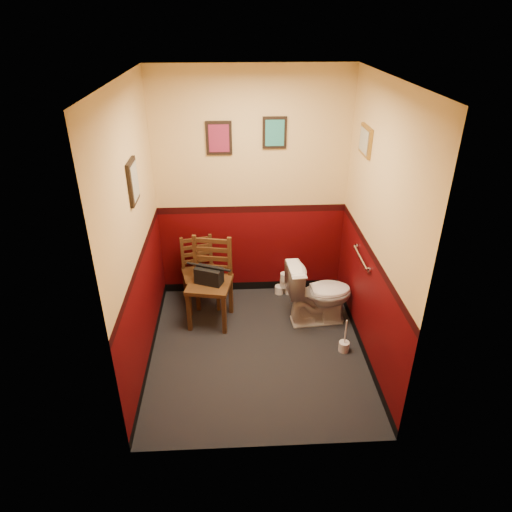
# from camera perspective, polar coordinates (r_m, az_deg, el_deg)

# --- Properties ---
(floor) EXTENTS (2.20, 2.40, 0.00)m
(floor) POSITION_cam_1_polar(r_m,az_deg,el_deg) (4.91, 0.16, -11.72)
(floor) COLOR black
(floor) RESTS_ON ground
(ceiling) EXTENTS (2.20, 2.40, 0.00)m
(ceiling) POSITION_cam_1_polar(r_m,az_deg,el_deg) (3.78, 0.22, 21.32)
(ceiling) COLOR silver
(ceiling) RESTS_ON ground
(wall_back) EXTENTS (2.20, 0.00, 2.70)m
(wall_back) POSITION_cam_1_polar(r_m,az_deg,el_deg) (5.27, -0.55, 8.29)
(wall_back) COLOR #440406
(wall_back) RESTS_ON ground
(wall_front) EXTENTS (2.20, 0.00, 2.70)m
(wall_front) POSITION_cam_1_polar(r_m,az_deg,el_deg) (3.14, 1.41, -7.04)
(wall_front) COLOR #440406
(wall_front) RESTS_ON ground
(wall_left) EXTENTS (0.00, 2.40, 2.70)m
(wall_left) POSITION_cam_1_polar(r_m,az_deg,el_deg) (4.26, -14.77, 2.16)
(wall_left) COLOR #440406
(wall_left) RESTS_ON ground
(wall_right) EXTENTS (0.00, 2.40, 2.70)m
(wall_right) POSITION_cam_1_polar(r_m,az_deg,el_deg) (4.37, 14.77, 2.83)
(wall_right) COLOR #440406
(wall_right) RESTS_ON ground
(grab_bar) EXTENTS (0.05, 0.56, 0.06)m
(grab_bar) POSITION_cam_1_polar(r_m,az_deg,el_deg) (4.75, 13.00, -0.20)
(grab_bar) COLOR silver
(grab_bar) RESTS_ON wall_right
(framed_print_back_a) EXTENTS (0.28, 0.04, 0.36)m
(framed_print_back_a) POSITION_cam_1_polar(r_m,az_deg,el_deg) (5.08, -4.65, 14.48)
(framed_print_back_a) COLOR black
(framed_print_back_a) RESTS_ON wall_back
(framed_print_back_b) EXTENTS (0.26, 0.04, 0.34)m
(framed_print_back_b) POSITION_cam_1_polar(r_m,az_deg,el_deg) (5.08, 2.34, 15.15)
(framed_print_back_b) COLOR black
(framed_print_back_b) RESTS_ON wall_back
(framed_print_left) EXTENTS (0.04, 0.30, 0.38)m
(framed_print_left) POSITION_cam_1_polar(r_m,az_deg,el_deg) (4.16, -15.10, 8.97)
(framed_print_left) COLOR black
(framed_print_left) RESTS_ON wall_left
(framed_print_right) EXTENTS (0.04, 0.34, 0.28)m
(framed_print_right) POSITION_cam_1_polar(r_m,az_deg,el_deg) (4.67, 13.51, 13.84)
(framed_print_right) COLOR olive
(framed_print_right) RESTS_ON wall_right
(toilet) EXTENTS (0.77, 0.48, 0.73)m
(toilet) POSITION_cam_1_polar(r_m,az_deg,el_deg) (5.18, 7.86, -4.65)
(toilet) COLOR white
(toilet) RESTS_ON floor
(toilet_brush) EXTENTS (0.11, 0.11, 0.39)m
(toilet_brush) POSITION_cam_1_polar(r_m,az_deg,el_deg) (4.96, 10.93, -10.96)
(toilet_brush) COLOR silver
(toilet_brush) RESTS_ON floor
(chair_left) EXTENTS (0.47, 0.47, 0.84)m
(chair_left) POSITION_cam_1_polar(r_m,az_deg,el_deg) (5.44, -7.05, -2.10)
(chair_left) COLOR #3E2512
(chair_left) RESTS_ON floor
(chair_right) EXTENTS (0.54, 0.54, 0.99)m
(chair_right) POSITION_cam_1_polar(r_m,az_deg,el_deg) (5.11, -5.73, -3.28)
(chair_right) COLOR #3E2512
(chair_right) RESTS_ON floor
(handbag) EXTENTS (0.33, 0.25, 0.22)m
(handbag) POSITION_cam_1_polar(r_m,az_deg,el_deg) (5.01, -5.91, -2.43)
(handbag) COLOR black
(handbag) RESTS_ON chair_right
(tp_stack) EXTENTS (0.23, 0.14, 0.31)m
(tp_stack) POSITION_cam_1_polar(r_m,az_deg,el_deg) (5.74, 3.56, -3.61)
(tp_stack) COLOR silver
(tp_stack) RESTS_ON floor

